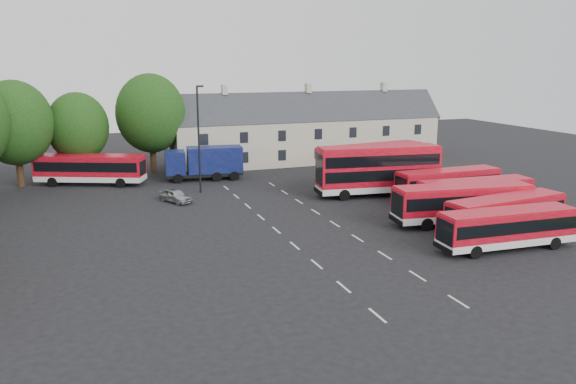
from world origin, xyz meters
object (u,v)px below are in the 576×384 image
at_px(box_truck, 205,162).
at_px(lamppost, 199,137).
at_px(bus_row_a, 508,226).
at_px(bus_dd_south, 378,168).
at_px(silver_car, 176,196).

relative_size(box_truck, lamppost, 0.81).
bearing_deg(bus_row_a, bus_dd_south, 94.81).
height_order(box_truck, lamppost, lamppost).
relative_size(bus_dd_south, lamppost, 1.15).
bearing_deg(box_truck, bus_row_a, -58.00).
bearing_deg(silver_car, bus_dd_south, -41.18).
xyz_separation_m(box_truck, lamppost, (-1.78, -6.03, 3.59)).
bearing_deg(lamppost, bus_row_a, -56.15).
height_order(bus_row_a, silver_car, bus_row_a).
bearing_deg(silver_car, box_truck, 33.51).
bearing_deg(box_truck, lamppost, -100.11).
height_order(silver_car, lamppost, lamppost).
bearing_deg(lamppost, box_truck, 73.56).
height_order(bus_row_a, box_truck, box_truck).
xyz_separation_m(bus_row_a, silver_car, (-19.47, 21.53, -1.08)).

